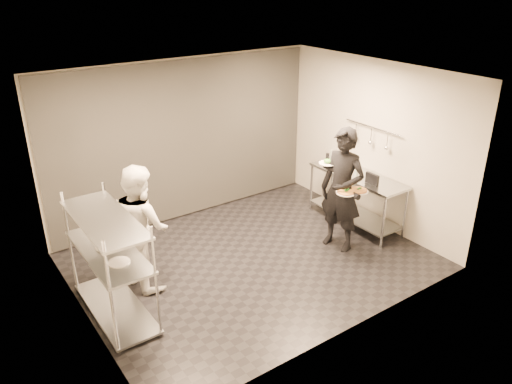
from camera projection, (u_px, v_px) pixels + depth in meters
room_shell at (210, 153)px, 7.96m from camera, size 5.00×4.00×2.80m
pass_rack at (110, 261)px, 6.21m from camera, size 0.60×1.60×1.50m
prep_counter at (356, 190)px, 8.54m from camera, size 0.60×1.80×0.92m
utensil_rail at (371, 136)px, 8.30m from camera, size 0.07×1.20×0.31m
waiter at (342, 190)px, 7.67m from camera, size 0.63×0.81×1.96m
chef at (141, 226)px, 6.80m from camera, size 0.76×0.93×1.77m
pizza_plate_near at (346, 192)px, 7.48m from camera, size 0.29×0.29×0.05m
pizza_plate_far at (358, 190)px, 7.54m from camera, size 0.31×0.31×0.05m
salad_plate at (328, 162)px, 7.69m from camera, size 0.27×0.27×0.07m
pos_monitor at (372, 179)px, 8.00m from camera, size 0.05×0.25×0.18m
bottle_green at (357, 169)px, 8.30m from camera, size 0.07×0.07×0.24m
bottle_clear at (332, 155)px, 9.06m from camera, size 0.05×0.05×0.18m
bottle_dark at (327, 159)px, 8.83m from camera, size 0.06×0.06×0.20m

